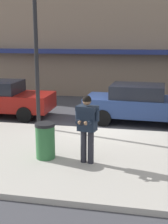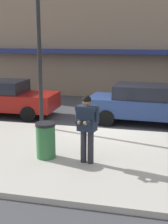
{
  "view_description": "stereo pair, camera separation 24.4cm",
  "coord_description": "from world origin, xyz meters",
  "views": [
    {
      "loc": [
        1.56,
        -11.01,
        3.35
      ],
      "look_at": [
        -0.01,
        -3.4,
        1.49
      ],
      "focal_mm": 50.0,
      "sensor_mm": 36.0,
      "label": 1
    },
    {
      "loc": [
        1.8,
        -10.96,
        3.35
      ],
      "look_at": [
        -0.01,
        -3.4,
        1.49
      ],
      "focal_mm": 50.0,
      "sensor_mm": 36.0,
      "label": 2
    }
  ],
  "objects": [
    {
      "name": "ground_plane",
      "position": [
        0.0,
        0.0,
        0.0
      ],
      "size": [
        80.0,
        80.0,
        0.0
      ],
      "primitive_type": "plane",
      "color": "#3D3D42"
    },
    {
      "name": "sidewalk",
      "position": [
        1.0,
        -2.85,
        0.07
      ],
      "size": [
        32.0,
        5.3,
        0.14
      ],
      "primitive_type": "cube",
      "color": "#A8A399",
      "rests_on": "ground"
    },
    {
      "name": "curb_paint_line",
      "position": [
        1.0,
        0.05,
        0.0
      ],
      "size": [
        28.0,
        0.12,
        0.01
      ],
      "primitive_type": "cube",
      "color": "silver",
      "rests_on": "ground"
    },
    {
      "name": "parked_sedan_near",
      "position": [
        -4.72,
        1.3,
        0.79
      ],
      "size": [
        4.53,
        2.0,
        1.54
      ],
      "color": "maroon",
      "rests_on": "ground"
    },
    {
      "name": "parked_sedan_mid",
      "position": [
        1.31,
        1.37,
        0.79
      ],
      "size": [
        4.58,
        2.1,
        1.54
      ],
      "color": "navy",
      "rests_on": "ground"
    },
    {
      "name": "man_texting_on_phone",
      "position": [
        0.08,
        -3.48,
        1.25
      ],
      "size": [
        0.64,
        0.63,
        1.81
      ],
      "color": "#23232B",
      "rests_on": "sidewalk"
    },
    {
      "name": "street_lamp_post",
      "position": [
        -2.26,
        -0.65,
        3.14
      ],
      "size": [
        0.36,
        0.36,
        4.88
      ],
      "color": "black",
      "rests_on": "sidewalk"
    },
    {
      "name": "trash_bin",
      "position": [
        -1.09,
        -3.37,
        0.63
      ],
      "size": [
        0.55,
        0.55,
        0.98
      ],
      "color": "#2D6638",
      "rests_on": "sidewalk"
    }
  ]
}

